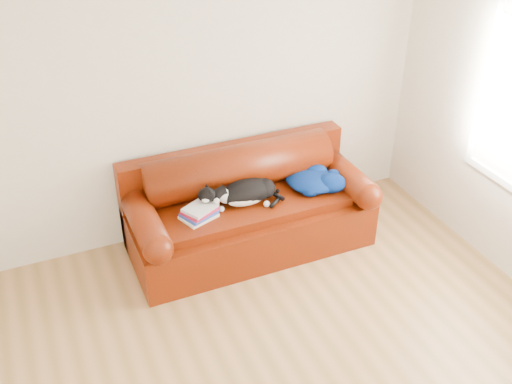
# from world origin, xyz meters

# --- Properties ---
(ground) EXTENTS (4.50, 4.50, 0.00)m
(ground) POSITION_xyz_m (0.00, 0.00, 0.00)
(ground) COLOR olive
(ground) RESTS_ON ground
(room_shell) EXTENTS (4.52, 4.02, 2.61)m
(room_shell) POSITION_xyz_m (0.12, 0.02, 1.67)
(room_shell) COLOR beige
(room_shell) RESTS_ON ground
(sofa_base) EXTENTS (2.10, 0.90, 0.50)m
(sofa_base) POSITION_xyz_m (0.40, 1.49, 0.24)
(sofa_base) COLOR #350A02
(sofa_base) RESTS_ON ground
(sofa_back) EXTENTS (2.10, 1.01, 0.88)m
(sofa_back) POSITION_xyz_m (0.40, 1.74, 0.54)
(sofa_back) COLOR #350A02
(sofa_back) RESTS_ON ground
(book_stack) EXTENTS (0.33, 0.29, 0.10)m
(book_stack) POSITION_xyz_m (-0.08, 1.40, 0.55)
(book_stack) COLOR #EBE9CB
(book_stack) RESTS_ON sofa_base
(cat) EXTENTS (0.69, 0.33, 0.25)m
(cat) POSITION_xyz_m (0.36, 1.45, 0.60)
(cat) COLOR black
(cat) RESTS_ON sofa_base
(blanket) EXTENTS (0.55, 0.54, 0.16)m
(blanket) POSITION_xyz_m (1.01, 1.44, 0.57)
(blanket) COLOR #021241
(blanket) RESTS_ON sofa_base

